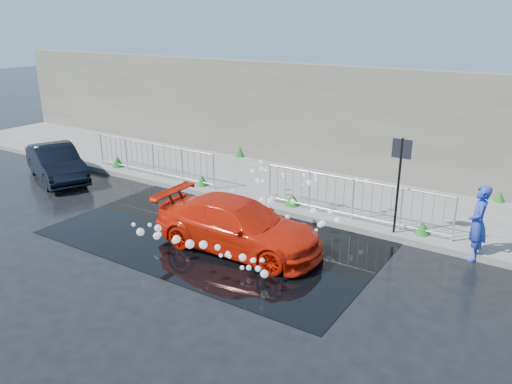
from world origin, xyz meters
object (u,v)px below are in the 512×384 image
Objects in this scene: sign_post at (400,171)px; red_car at (238,225)px; dark_car at (56,163)px; person at (478,223)px.

sign_post is 0.62× the size of red_car.
dark_car is at bearing 80.29° from red_car.
red_car is 1.15× the size of dark_car.
sign_post is at bearing -50.36° from red_car.
red_car is at bearing -138.05° from sign_post.
dark_car is (-8.06, 1.05, -0.01)m from red_car.
red_car is at bearing -75.78° from person.
person is at bearing -61.11° from dark_car.
sign_post is 1.46× the size of person.
red_car is 5.29m from person.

